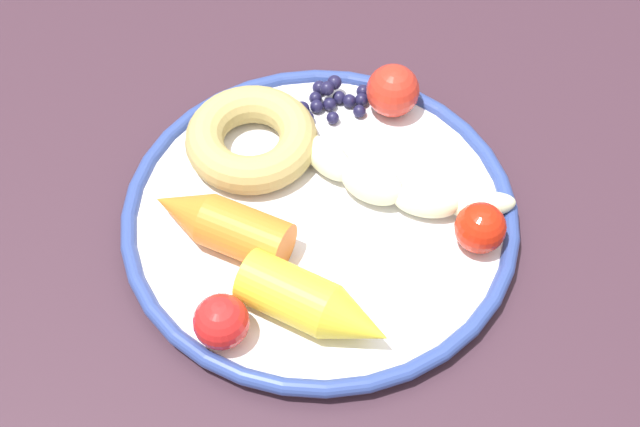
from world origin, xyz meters
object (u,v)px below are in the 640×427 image
plate (320,216)px  carrot_yellow (316,306)px  blueberry_pile (332,100)px  carrot_orange (220,224)px  tomato_near (221,322)px  banana (378,176)px  tomato_mid (480,228)px  dining_table (347,226)px  tomato_far (393,91)px  donut (251,140)px

plate → carrot_yellow: (-0.09, -0.01, 0.02)m
blueberry_pile → carrot_orange: bearing=158.1°
tomato_near → banana: bearing=-30.7°
carrot_orange → tomato_mid: carrot_orange is taller
dining_table → banana: size_ratio=6.50×
carrot_yellow → tomato_mid: size_ratio=3.05×
banana → tomato_mid: 0.09m
plate → carrot_orange: (-0.03, 0.07, 0.02)m
plate → tomato_far: (0.11, -0.04, 0.02)m
dining_table → tomato_far: bearing=-21.3°
plate → carrot_yellow: bearing=-172.2°
plate → banana: bearing=-50.1°
tomato_near → blueberry_pile: bearing=-9.8°
carrot_yellow → tomato_mid: (0.08, -0.10, -0.00)m
plate → carrot_yellow: carrot_yellow is taller
banana → tomato_far: (0.08, -0.00, 0.01)m
donut → blueberry_pile: 0.08m
banana → tomato_far: tomato_far is taller
carrot_yellow → tomato_near: 0.06m
tomato_near → tomato_mid: size_ratio=1.02×
blueberry_pile → carrot_yellow: bearing=-173.9°
tomato_mid → banana: bearing=63.6°
plate → blueberry_pile: bearing=4.7°
tomato_near → tomato_far: bearing=-21.0°
carrot_orange → donut: (0.08, -0.00, -0.00)m
donut → tomato_far: tomato_far is taller
dining_table → plate: size_ratio=4.33×
carrot_orange → plate: bearing=-62.5°
carrot_orange → blueberry_pile: bearing=-21.9°
banana → carrot_orange: carrot_orange is taller
carrot_orange → carrot_yellow: 0.10m
dining_table → blueberry_pile: blueberry_pile is taller
donut → carrot_orange: bearing=177.0°
plate → blueberry_pile: (0.11, 0.01, 0.01)m
dining_table → tomato_far: (0.06, -0.02, 0.10)m
plate → donut: bearing=51.8°
tomato_mid → tomato_near: bearing=122.7°
banana → tomato_far: 0.08m
banana → donut: same height
banana → carrot_orange: (-0.07, 0.10, 0.01)m
plate → tomato_near: size_ratio=7.82×
dining_table → tomato_near: tomato_near is taller
carrot_yellow → plate: bearing=7.8°
tomato_far → tomato_near: bearing=159.0°
dining_table → tomato_mid: tomato_mid is taller
plate → tomato_far: tomato_far is taller
blueberry_pile → tomato_far: bearing=-84.3°
tomato_mid → tomato_far: 0.14m
plate → dining_table: bearing=-16.3°
dining_table → plate: bearing=163.7°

